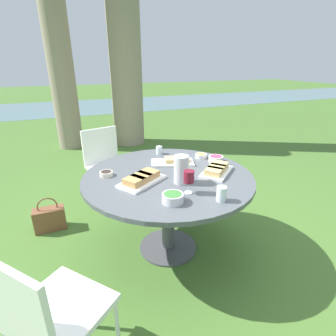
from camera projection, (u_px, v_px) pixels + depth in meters
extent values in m
plane|color=#446B2B|center=(168.00, 247.00, 2.46)|extent=(40.00, 40.00, 0.00)
cube|color=slate|center=(80.00, 107.00, 10.14)|extent=(40.00, 3.94, 0.01)
cylinder|color=gray|center=(56.00, 34.00, 4.63)|extent=(0.47, 0.47, 4.15)
cylinder|color=gray|center=(123.00, 11.00, 4.74)|extent=(0.62, 0.62, 4.96)
cylinder|color=#4C4C51|center=(168.00, 246.00, 2.46)|extent=(0.53, 0.53, 0.02)
cylinder|color=#4C4C51|center=(168.00, 214.00, 2.32)|extent=(0.11, 0.11, 0.69)
cylinder|color=#4C5156|center=(168.00, 177.00, 2.19)|extent=(1.41, 1.41, 0.03)
cube|color=white|center=(109.00, 168.00, 3.11)|extent=(0.54, 0.52, 0.04)
cube|color=white|center=(100.00, 145.00, 3.17)|extent=(0.43, 0.15, 0.42)
cylinder|color=white|center=(103.00, 196.00, 2.96)|extent=(0.03, 0.03, 0.43)
cylinder|color=white|center=(132.00, 186.00, 3.18)|extent=(0.03, 0.03, 0.43)
cylinder|color=white|center=(89.00, 184.00, 3.23)|extent=(0.03, 0.03, 0.43)
cylinder|color=white|center=(118.00, 176.00, 3.45)|extent=(0.03, 0.03, 0.43)
cube|color=white|center=(60.00, 310.00, 1.33)|extent=(0.60, 0.61, 0.04)
cube|color=white|center=(14.00, 306.00, 1.08)|extent=(0.31, 0.36, 0.42)
cylinder|color=white|center=(117.00, 328.00, 1.48)|extent=(0.03, 0.03, 0.43)
cylinder|color=white|center=(68.00, 301.00, 1.65)|extent=(0.03, 0.03, 0.43)
cylinder|color=silver|center=(181.00, 169.00, 2.00)|extent=(0.11, 0.11, 0.22)
cone|color=silver|center=(188.00, 157.00, 1.98)|extent=(0.03, 0.03, 0.03)
cylinder|color=silver|center=(188.00, 193.00, 1.88)|extent=(0.06, 0.06, 0.01)
cylinder|color=silver|center=(189.00, 187.00, 1.86)|extent=(0.01, 0.01, 0.08)
cylinder|color=maroon|center=(189.00, 177.00, 1.83)|extent=(0.08, 0.08, 0.09)
cube|color=white|center=(142.00, 181.00, 2.03)|extent=(0.42, 0.37, 0.02)
cube|color=#B2844C|center=(134.00, 181.00, 1.96)|extent=(0.18, 0.18, 0.05)
cube|color=#B2844C|center=(142.00, 177.00, 2.02)|extent=(0.18, 0.18, 0.05)
cube|color=#B2844C|center=(149.00, 174.00, 2.08)|extent=(0.18, 0.18, 0.05)
cube|color=white|center=(216.00, 172.00, 2.21)|extent=(0.39, 0.38, 0.02)
cube|color=tan|center=(214.00, 172.00, 2.13)|extent=(0.18, 0.18, 0.05)
cube|color=tan|center=(217.00, 168.00, 2.19)|extent=(0.18, 0.18, 0.05)
cube|color=tan|center=(219.00, 165.00, 2.26)|extent=(0.18, 0.18, 0.05)
cube|color=white|center=(172.00, 163.00, 2.41)|extent=(0.43, 0.30, 0.02)
cube|color=tan|center=(182.00, 160.00, 2.41)|extent=(0.17, 0.16, 0.04)
cube|color=tan|center=(172.00, 160.00, 2.40)|extent=(0.17, 0.16, 0.04)
cylinder|color=silver|center=(201.00, 156.00, 2.56)|extent=(0.11, 0.11, 0.04)
cylinder|color=#E0C147|center=(201.00, 155.00, 2.56)|extent=(0.09, 0.09, 0.02)
cylinder|color=silver|center=(173.00, 198.00, 1.74)|extent=(0.15, 0.15, 0.06)
cylinder|color=#387533|center=(173.00, 196.00, 1.73)|extent=(0.12, 0.12, 0.03)
cylinder|color=beige|center=(106.00, 174.00, 2.15)|extent=(0.11, 0.11, 0.04)
cylinder|color=#2D231E|center=(106.00, 172.00, 2.15)|extent=(0.09, 0.09, 0.02)
cylinder|color=beige|center=(216.00, 159.00, 2.46)|extent=(0.14, 0.14, 0.05)
cylinder|color=#D6385B|center=(216.00, 157.00, 2.45)|extent=(0.11, 0.11, 0.02)
cylinder|color=silver|center=(221.00, 194.00, 1.75)|extent=(0.07, 0.07, 0.10)
cylinder|color=silver|center=(159.00, 150.00, 2.66)|extent=(0.06, 0.06, 0.08)
cube|color=brown|center=(50.00, 219.00, 2.68)|extent=(0.30, 0.14, 0.24)
torus|color=brown|center=(47.00, 206.00, 2.63)|extent=(0.19, 0.01, 0.19)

